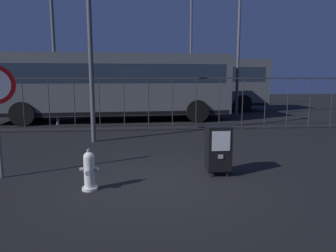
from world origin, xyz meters
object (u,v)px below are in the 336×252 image
newspaper_box_primary (218,148)px  street_light_near_left (89,1)px  street_light_far_left (53,33)px  street_light_far_right (239,26)px  fire_hydrant (89,171)px  bus_near (113,83)px  street_light_near_right (191,33)px  bus_far (176,82)px

newspaper_box_primary → street_light_near_left: (-3.03, 3.65, 3.61)m
street_light_near_left → street_light_far_left: bearing=118.4°
street_light_far_left → street_light_far_right: 8.52m
fire_hydrant → bus_near: 9.29m
street_light_near_right → street_light_far_left: 9.19m
bus_near → street_light_far_right: bearing=3.0°
bus_near → newspaper_box_primary: bearing=-74.9°
bus_near → street_light_near_right: bearing=46.0°
newspaper_box_primary → bus_far: (0.56, 12.34, 1.14)m
street_light_near_right → street_light_far_left: (-6.69, -6.24, -0.91)m
bus_far → street_light_far_left: street_light_far_left is taller
newspaper_box_primary → bus_near: 9.05m
street_light_far_left → bus_near: bearing=27.3°
fire_hydrant → street_light_far_right: 12.09m
street_light_far_left → fire_hydrant: bearing=-72.4°
bus_far → street_light_near_right: size_ratio=1.29×
fire_hydrant → street_light_far_left: 9.08m
bus_near → street_light_near_right: size_ratio=1.29×
street_light_far_right → bus_far: bearing=130.4°
bus_near → fire_hydrant: bearing=-91.1°
bus_near → street_light_near_left: street_light_near_left is taller
street_light_near_right → street_light_near_left: bearing=-115.2°
newspaper_box_primary → fire_hydrant: bearing=-165.5°
newspaper_box_primary → bus_near: (-2.77, 8.54, 1.14)m
fire_hydrant → bus_near: size_ratio=0.07×
bus_far → bus_near: bearing=-132.8°
fire_hydrant → newspaper_box_primary: size_ratio=0.73×
street_light_near_right → street_light_far_right: street_light_near_right is taller
bus_far → street_light_near_left: 9.72m
fire_hydrant → bus_far: 13.41m
street_light_near_right → street_light_far_right: bearing=-70.1°
fire_hydrant → street_light_near_left: 5.78m
bus_near → street_light_far_right: (6.03, 0.62, 2.72)m
street_light_near_left → street_light_far_left: street_light_near_left is taller
street_light_near_left → street_light_far_left: size_ratio=1.12×
street_light_near_right → street_light_far_left: bearing=-137.0°
fire_hydrant → street_light_near_right: size_ratio=0.09×
newspaper_box_primary → street_light_near_right: size_ratio=0.12×
bus_near → street_light_near_left: (-0.25, -4.89, 2.48)m
fire_hydrant → street_light_near_left: size_ratio=0.10×
newspaper_box_primary → street_light_far_right: street_light_far_right is taller
fire_hydrant → bus_far: bearing=76.8°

